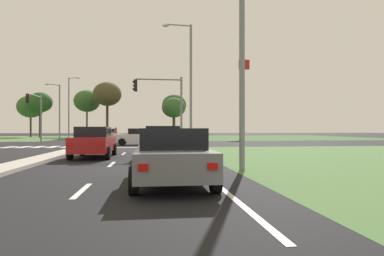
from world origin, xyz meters
TOP-DOWN VIEW (x-y plane):
  - ground_plane at (0.00, 30.00)m, footprint 200.00×200.00m
  - grass_verge_far_right at (25.50, 54.50)m, footprint 35.00×35.00m
  - median_island_near at (0.00, 11.00)m, footprint 1.20×22.00m
  - median_island_far at (0.00, 55.00)m, footprint 1.20×36.00m
  - lane_dash_near at (3.50, 4.20)m, footprint 0.14×2.00m
  - lane_dash_second at (3.50, 10.20)m, footprint 0.14×2.00m
  - lane_dash_third at (3.50, 16.20)m, footprint 0.14×2.00m
  - edge_line_right at (6.85, 12.00)m, footprint 0.14×24.00m
  - stop_bar_near at (3.80, 23.00)m, footprint 6.40×0.50m
  - crosswalk_bar_near at (-6.40, 24.80)m, footprint 0.70×2.80m
  - crosswalk_bar_second at (-5.25, 24.80)m, footprint 0.70×2.80m
  - crosswalk_bar_third at (-4.10, 24.80)m, footprint 0.70×2.80m
  - crosswalk_bar_fourth at (-2.95, 24.80)m, footprint 0.70×2.80m
  - crosswalk_bar_fifth at (-1.80, 24.80)m, footprint 0.70×2.80m
  - crosswalk_bar_sixth at (-0.65, 24.80)m, footprint 0.70×2.80m
  - car_red_near at (2.18, 13.82)m, footprint 1.98×4.52m
  - car_teal_second at (-2.40, 59.62)m, footprint 1.94×4.51m
  - car_navy_third at (5.68, 12.99)m, footprint 2.07×4.34m
  - car_black_fourth at (-2.37, 52.86)m, footprint 2.08×4.31m
  - car_white_fifth at (3.90, 27.75)m, footprint 4.38×1.96m
  - car_beige_sixth at (-0.33, 31.90)m, footprint 4.51×2.04m
  - car_grey_seventh at (5.67, 4.98)m, footprint 2.06×4.63m
  - traffic_signal_near_right at (6.18, 23.40)m, footprint 4.08×0.32m
  - traffic_signal_far_left at (-7.60, 34.93)m, footprint 0.32×4.59m
  - street_lamp_near at (8.46, 7.69)m, footprint 1.76×1.99m
  - street_lamp_second at (8.12, 22.72)m, footprint 2.43×0.40m
  - street_lamp_third at (-8.47, 47.01)m, footprint 1.76×1.74m
  - street_lamp_fourth at (-8.16, 52.60)m, footprint 2.10×1.32m
  - pedestrian_at_median at (0.18, 43.76)m, footprint 0.34×0.34m
  - fastfood_pole_sign at (20.55, 50.16)m, footprint 1.80×0.40m
  - treeline_second at (-17.40, 61.87)m, footprint 4.89×4.89m
  - treeline_third at (-14.87, 59.24)m, footprint 4.28×4.28m
  - treeline_fourth at (-7.27, 62.68)m, footprint 4.99×4.99m
  - treeline_fifth at (-2.84, 58.25)m, footprint 5.12×5.12m
  - treeline_sixth at (9.60, 61.01)m, footprint 4.70×4.70m
  - treeline_seventh at (9.38, 59.23)m, footprint 4.50×4.50m

SIDE VIEW (x-z plane):
  - ground_plane at x=0.00m, z-range 0.00..0.00m
  - grass_verge_far_right at x=25.50m, z-range 0.00..0.01m
  - lane_dash_near at x=3.50m, z-range 0.00..0.01m
  - lane_dash_second at x=3.50m, z-range 0.00..0.01m
  - lane_dash_third at x=3.50m, z-range 0.00..0.01m
  - edge_line_right at x=6.85m, z-range 0.00..0.01m
  - stop_bar_near at x=3.80m, z-range 0.00..0.01m
  - crosswalk_bar_near at x=-6.40m, z-range 0.00..0.01m
  - crosswalk_bar_second at x=-5.25m, z-range 0.00..0.01m
  - crosswalk_bar_third at x=-4.10m, z-range 0.00..0.01m
  - crosswalk_bar_fourth at x=-2.95m, z-range 0.00..0.01m
  - crosswalk_bar_fifth at x=-1.80m, z-range 0.00..0.01m
  - crosswalk_bar_sixth at x=-0.65m, z-range 0.00..0.01m
  - median_island_near at x=0.00m, z-range 0.00..0.14m
  - median_island_far at x=0.00m, z-range 0.00..0.14m
  - car_grey_seventh at x=5.67m, z-range 0.02..1.50m
  - car_beige_sixth at x=-0.33m, z-range 0.02..1.55m
  - car_black_fourth at x=-2.37m, z-range 0.02..1.55m
  - car_white_fifth at x=3.90m, z-range 0.02..1.56m
  - car_teal_second at x=-2.40m, z-range 0.02..1.59m
  - car_red_near at x=2.18m, z-range 0.02..1.60m
  - car_navy_third at x=5.68m, z-range 0.02..1.63m
  - pedestrian_at_median at x=0.18m, z-range 0.32..2.01m
  - traffic_signal_far_left at x=-7.60m, z-range 1.03..6.48m
  - traffic_signal_near_right at x=6.18m, z-range 1.05..6.84m
  - street_lamp_third at x=-8.47m, z-range 0.54..8.60m
  - street_lamp_near at x=8.46m, z-range 0.56..9.62m
  - street_lamp_fourth at x=-8.16m, z-range 0.55..10.49m
  - street_lamp_second at x=8.12m, z-range 0.56..10.49m
  - treeline_seventh at x=9.38m, z-range 1.81..9.33m
  - treeline_second at x=-17.40m, z-range 1.81..9.64m
  - treeline_sixth at x=9.60m, z-range 2.09..10.35m
  - treeline_third at x=-14.87m, z-range 2.23..10.41m
  - treeline_fourth at x=-7.27m, z-range 2.41..11.49m
  - treeline_fifth at x=-2.84m, z-range 2.82..12.92m
  - fastfood_pole_sign at x=20.55m, z-range 2.88..15.99m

